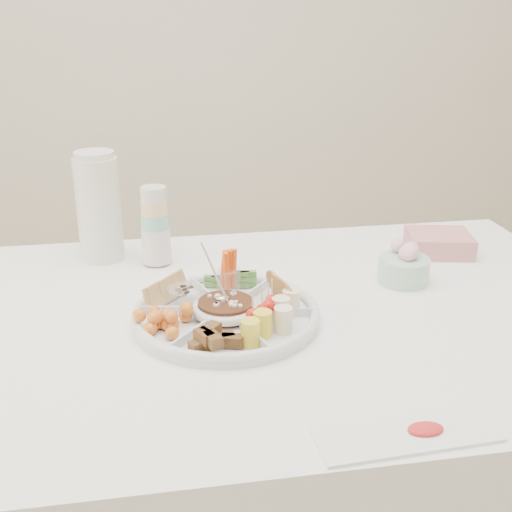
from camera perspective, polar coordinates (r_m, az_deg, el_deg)
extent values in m
cube|color=beige|center=(3.22, -5.50, 21.01)|extent=(4.00, 0.02, 2.70)
cube|color=white|center=(1.58, 1.85, -17.33)|extent=(1.52, 1.02, 0.76)
cylinder|color=silver|center=(1.32, -2.70, -4.96)|extent=(0.45, 0.45, 0.04)
cylinder|color=black|center=(1.32, -2.70, -4.67)|extent=(0.13, 0.13, 0.04)
cylinder|color=beige|center=(1.61, -8.94, 2.59)|extent=(0.07, 0.07, 0.20)
cylinder|color=silver|center=(1.66, -13.82, 4.38)|extent=(0.12, 0.12, 0.28)
cylinder|color=silver|center=(1.54, 13.02, -0.71)|extent=(0.13, 0.13, 0.09)
cube|color=tan|center=(1.75, 15.95, 1.12)|extent=(0.18, 0.17, 0.05)
cube|color=silver|center=(1.04, 13.23, -15.18)|extent=(0.29, 0.11, 0.01)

